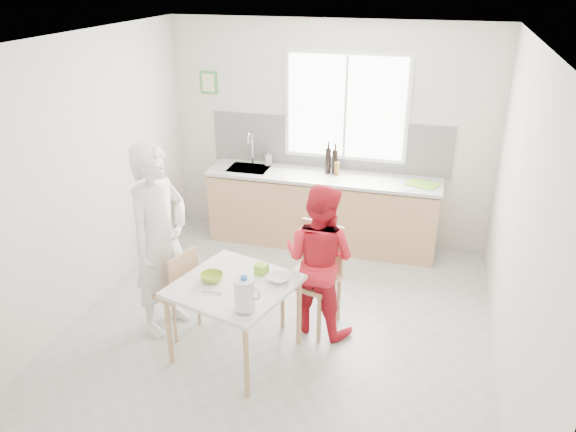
{
  "coord_description": "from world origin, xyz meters",
  "views": [
    {
      "loc": [
        1.3,
        -4.33,
        3.24
      ],
      "look_at": [
        0.04,
        0.2,
        1.13
      ],
      "focal_mm": 35.0,
      "sensor_mm": 36.0,
      "label": 1
    }
  ],
  "objects_px": {
    "chair_left": "(176,287)",
    "milk_jug": "(245,294)",
    "bowl_white": "(279,278)",
    "wine_bottle_b": "(335,162)",
    "chair_far": "(315,271)",
    "person_red": "(319,259)",
    "person_white": "(160,241)",
    "dining_table": "(234,291)",
    "wine_bottle_a": "(328,161)",
    "bowl_green": "(212,277)"
  },
  "relations": [
    {
      "from": "chair_left",
      "to": "person_red",
      "type": "bearing_deg",
      "value": 123.62
    },
    {
      "from": "bowl_green",
      "to": "dining_table",
      "type": "bearing_deg",
      "value": -2.1
    },
    {
      "from": "milk_jug",
      "to": "wine_bottle_a",
      "type": "bearing_deg",
      "value": 104.59
    },
    {
      "from": "person_white",
      "to": "person_red",
      "type": "distance_m",
      "value": 1.48
    },
    {
      "from": "bowl_white",
      "to": "person_white",
      "type": "bearing_deg",
      "value": 176.27
    },
    {
      "from": "person_white",
      "to": "wine_bottle_b",
      "type": "height_order",
      "value": "person_white"
    },
    {
      "from": "chair_far",
      "to": "person_white",
      "type": "relative_size",
      "value": 0.55
    },
    {
      "from": "dining_table",
      "to": "person_red",
      "type": "bearing_deg",
      "value": 43.61
    },
    {
      "from": "milk_jug",
      "to": "wine_bottle_b",
      "type": "height_order",
      "value": "wine_bottle_b"
    },
    {
      "from": "bowl_green",
      "to": "bowl_white",
      "type": "distance_m",
      "value": 0.58
    },
    {
      "from": "bowl_green",
      "to": "person_red",
      "type": "bearing_deg",
      "value": 35.26
    },
    {
      "from": "milk_jug",
      "to": "wine_bottle_a",
      "type": "distance_m",
      "value": 2.83
    },
    {
      "from": "chair_left",
      "to": "chair_far",
      "type": "xyz_separation_m",
      "value": [
        1.22,
        0.51,
        0.08
      ]
    },
    {
      "from": "chair_far",
      "to": "person_red",
      "type": "height_order",
      "value": "person_red"
    },
    {
      "from": "dining_table",
      "to": "wine_bottle_b",
      "type": "distance_m",
      "value": 2.54
    },
    {
      "from": "chair_left",
      "to": "person_white",
      "type": "xyz_separation_m",
      "value": [
        -0.15,
        0.04,
        0.45
      ]
    },
    {
      "from": "bowl_green",
      "to": "wine_bottle_a",
      "type": "relative_size",
      "value": 0.63
    },
    {
      "from": "bowl_green",
      "to": "bowl_white",
      "type": "relative_size",
      "value": 1.0
    },
    {
      "from": "person_white",
      "to": "bowl_white",
      "type": "distance_m",
      "value": 1.18
    },
    {
      "from": "chair_left",
      "to": "chair_far",
      "type": "distance_m",
      "value": 1.33
    },
    {
      "from": "person_white",
      "to": "milk_jug",
      "type": "relative_size",
      "value": 6.35
    },
    {
      "from": "person_red",
      "to": "milk_jug",
      "type": "xyz_separation_m",
      "value": [
        -0.39,
        -0.95,
        0.14
      ]
    },
    {
      "from": "milk_jug",
      "to": "wine_bottle_b",
      "type": "bearing_deg",
      "value": 102.93
    },
    {
      "from": "person_white",
      "to": "wine_bottle_a",
      "type": "distance_m",
      "value": 2.5
    },
    {
      "from": "dining_table",
      "to": "wine_bottle_b",
      "type": "height_order",
      "value": "wine_bottle_b"
    },
    {
      "from": "chair_far",
      "to": "person_white",
      "type": "height_order",
      "value": "person_white"
    },
    {
      "from": "person_red",
      "to": "wine_bottle_b",
      "type": "relative_size",
      "value": 4.96
    },
    {
      "from": "chair_left",
      "to": "wine_bottle_a",
      "type": "bearing_deg",
      "value": 173.06
    },
    {
      "from": "person_white",
      "to": "milk_jug",
      "type": "bearing_deg",
      "value": -103.5
    },
    {
      "from": "chair_left",
      "to": "bowl_green",
      "type": "xyz_separation_m",
      "value": [
        0.45,
        -0.18,
        0.28
      ]
    },
    {
      "from": "bowl_white",
      "to": "wine_bottle_b",
      "type": "relative_size",
      "value": 0.66
    },
    {
      "from": "chair_left",
      "to": "wine_bottle_b",
      "type": "height_order",
      "value": "wine_bottle_b"
    },
    {
      "from": "milk_jug",
      "to": "chair_left",
      "type": "bearing_deg",
      "value": 164.56
    },
    {
      "from": "dining_table",
      "to": "milk_jug",
      "type": "relative_size",
      "value": 4.0
    },
    {
      "from": "chair_far",
      "to": "wine_bottle_a",
      "type": "bearing_deg",
      "value": 114.39
    },
    {
      "from": "chair_left",
      "to": "person_red",
      "type": "xyz_separation_m",
      "value": [
        1.28,
        0.4,
        0.27
      ]
    },
    {
      "from": "person_white",
      "to": "wine_bottle_b",
      "type": "bearing_deg",
      "value": -11.94
    },
    {
      "from": "person_red",
      "to": "wine_bottle_a",
      "type": "distance_m",
      "value": 1.92
    },
    {
      "from": "dining_table",
      "to": "chair_left",
      "type": "relative_size",
      "value": 1.35
    },
    {
      "from": "dining_table",
      "to": "bowl_white",
      "type": "bearing_deg",
      "value": 23.67
    },
    {
      "from": "dining_table",
      "to": "wine_bottle_b",
      "type": "bearing_deg",
      "value": 80.99
    },
    {
      "from": "person_white",
      "to": "wine_bottle_a",
      "type": "height_order",
      "value": "person_white"
    },
    {
      "from": "person_red",
      "to": "chair_left",
      "type": "bearing_deg",
      "value": 33.62
    },
    {
      "from": "chair_left",
      "to": "bowl_white",
      "type": "height_order",
      "value": "chair_left"
    },
    {
      "from": "chair_left",
      "to": "wine_bottle_b",
      "type": "relative_size",
      "value": 2.87
    },
    {
      "from": "chair_left",
      "to": "milk_jug",
      "type": "xyz_separation_m",
      "value": [
        0.89,
        -0.55,
        0.41
      ]
    },
    {
      "from": "person_white",
      "to": "wine_bottle_b",
      "type": "xyz_separation_m",
      "value": [
        1.2,
        2.24,
        0.15
      ]
    },
    {
      "from": "wine_bottle_b",
      "to": "chair_left",
      "type": "bearing_deg",
      "value": -114.69
    },
    {
      "from": "milk_jug",
      "to": "wine_bottle_a",
      "type": "relative_size",
      "value": 0.91
    },
    {
      "from": "dining_table",
      "to": "person_white",
      "type": "xyz_separation_m",
      "value": [
        -0.8,
        0.23,
        0.27
      ]
    }
  ]
}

